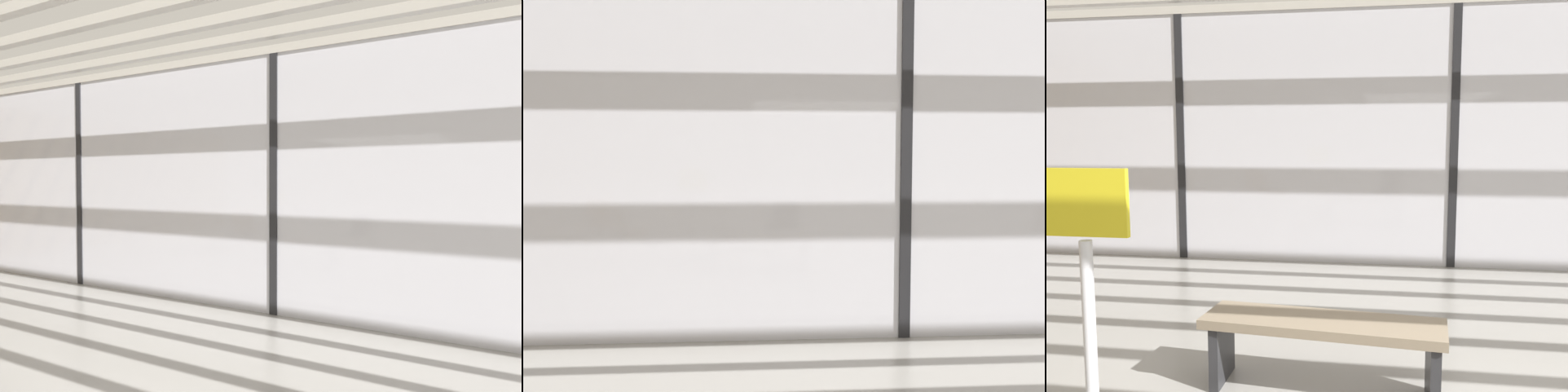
{
  "view_description": "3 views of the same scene",
  "coord_description": "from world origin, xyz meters",
  "views": [
    {
      "loc": [
        2.7,
        0.11,
        1.65
      ],
      "look_at": [
        0.45,
        4.05,
        1.5
      ],
      "focal_mm": 32.35,
      "sensor_mm": 36.0,
      "label": 1
    },
    {
      "loc": [
        -1.46,
        0.09,
        1.61
      ],
      "look_at": [
        -0.88,
        7.97,
        1.1
      ],
      "focal_mm": 40.09,
      "sensor_mm": 36.0,
      "label": 2
    },
    {
      "loc": [
        -0.85,
        -1.21,
        1.56
      ],
      "look_at": [
        -1.5,
        3.11,
        1.09
      ],
      "focal_mm": 34.76,
      "sensor_mm": 36.0,
      "label": 3
    }
  ],
  "objects": [
    {
      "name": "glass_curtain_wall",
      "position": [
        0.0,
        5.2,
        1.59
      ],
      "size": [
        14.0,
        0.08,
        3.19
      ],
      "primitive_type": "cube",
      "color": "silver",
      "rests_on": "ground"
    },
    {
      "name": "window_mullion_1",
      "position": [
        0.0,
        5.2,
        1.59
      ],
      "size": [
        0.1,
        0.12,
        3.19
      ],
      "primitive_type": "cube",
      "color": "black",
      "rests_on": "ground"
    },
    {
      "name": "parked_airplane",
      "position": [
        0.68,
        10.7,
        2.18
      ],
      "size": [
        12.61,
        4.36,
        4.36
      ],
      "color": "#B2BCD6",
      "rests_on": "ground"
    }
  ]
}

